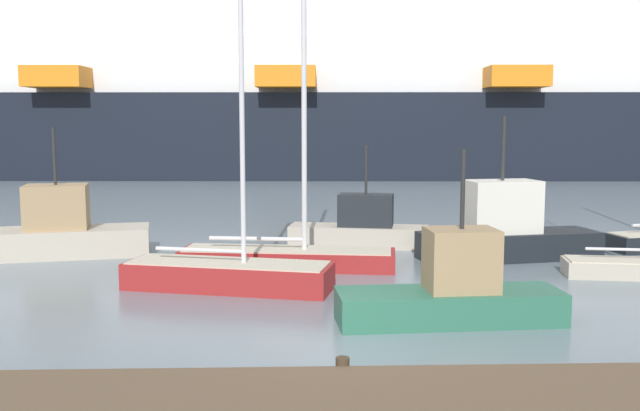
# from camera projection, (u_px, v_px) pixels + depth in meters

# --- Properties ---
(ground_plane) EXTENTS (600.00, 600.00, 0.00)m
(ground_plane) POSITION_uv_depth(u_px,v_px,m) (335.00, 352.00, 14.49)
(ground_plane) COLOR slate
(dock_pier) EXTENTS (24.66, 2.29, 0.68)m
(dock_pier) POSITION_uv_depth(u_px,v_px,m) (347.00, 406.00, 11.02)
(dock_pier) COLOR brown
(dock_pier) RESTS_ON ground_plane
(sailboat_0) EXTENTS (7.12, 2.54, 11.13)m
(sailboat_0) POSITION_uv_depth(u_px,v_px,m) (288.00, 252.00, 22.83)
(sailboat_0) COLOR maroon
(sailboat_0) RESTS_ON ground_plane
(sailboat_4) EXTENTS (6.10, 3.04, 9.76)m
(sailboat_4) POSITION_uv_depth(u_px,v_px,m) (228.00, 272.00, 19.92)
(sailboat_4) COLOR maroon
(sailboat_4) RESTS_ON ground_plane
(fishing_boat_0) EXTENTS (6.47, 2.93, 4.92)m
(fishing_boat_0) POSITION_uv_depth(u_px,v_px,m) (506.00, 231.00, 24.28)
(fishing_boat_0) COLOR black
(fishing_boat_0) RESTS_ON ground_plane
(fishing_boat_1) EXTENTS (5.39, 1.92, 4.09)m
(fishing_boat_1) POSITION_uv_depth(u_px,v_px,m) (453.00, 292.00, 16.56)
(fishing_boat_1) COLOR #2D6B51
(fishing_boat_1) RESTS_ON ground_plane
(fishing_boat_2) EXTENTS (5.44, 2.46, 3.84)m
(fishing_boat_2) POSITION_uv_depth(u_px,v_px,m) (361.00, 228.00, 26.82)
(fishing_boat_2) COLOR #BCB29E
(fishing_boat_2) RESTS_ON ground_plane
(fishing_boat_3) EXTENTS (5.96, 3.06, 4.52)m
(fishing_boat_3) POSITION_uv_depth(u_px,v_px,m) (63.00, 231.00, 24.81)
(fishing_boat_3) COLOR #BCB29E
(fishing_boat_3) RESTS_ON ground_plane
(cruise_ship) EXTENTS (129.44, 24.43, 22.80)m
(cruise_ship) POSITION_uv_depth(u_px,v_px,m) (290.00, 94.00, 64.60)
(cruise_ship) COLOR black
(cruise_ship) RESTS_ON ground_plane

